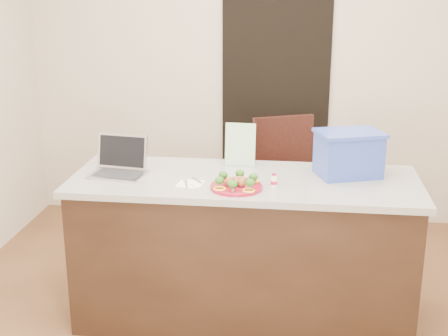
# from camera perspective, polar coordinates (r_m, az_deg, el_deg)

# --- Properties ---
(room_shell) EXTENTS (4.00, 4.00, 4.00)m
(room_shell) POSITION_cam_1_polar(r_m,az_deg,el_deg) (3.28, 1.59, 9.34)
(room_shell) COLOR white
(room_shell) RESTS_ON ground
(doorway) EXTENTS (0.90, 0.02, 2.00)m
(doorway) POSITION_cam_1_polar(r_m,az_deg,el_deg) (5.33, 4.70, 5.65)
(doorway) COLOR black
(doorway) RESTS_ON ground
(island) EXTENTS (2.06, 0.76, 0.92)m
(island) POSITION_cam_1_polar(r_m,az_deg,el_deg) (3.85, 1.81, -7.42)
(island) COLOR black
(island) RESTS_ON ground
(plate) EXTENTS (0.30, 0.30, 0.02)m
(plate) POSITION_cam_1_polar(r_m,az_deg,el_deg) (3.51, 1.14, -1.70)
(plate) COLOR maroon
(plate) RESTS_ON island
(meatballs) EXTENTS (0.12, 0.11, 0.04)m
(meatballs) POSITION_cam_1_polar(r_m,az_deg,el_deg) (3.50, 1.12, -1.25)
(meatballs) COLOR brown
(meatballs) RESTS_ON plate
(broccoli) EXTENTS (0.24, 0.25, 0.04)m
(broccoli) POSITION_cam_1_polar(r_m,az_deg,el_deg) (3.49, 1.14, -0.99)
(broccoli) COLOR #1F5115
(broccoli) RESTS_ON plate
(pepper_rings) EXTENTS (0.24, 0.24, 0.01)m
(pepper_rings) POSITION_cam_1_polar(r_m,az_deg,el_deg) (3.50, 1.14, -1.55)
(pepper_rings) COLOR yellow
(pepper_rings) RESTS_ON plate
(napkin) EXTENTS (0.16, 0.16, 0.01)m
(napkin) POSITION_cam_1_polar(r_m,az_deg,el_deg) (3.58, -3.10, -1.46)
(napkin) COLOR white
(napkin) RESTS_ON island
(fork) EXTENTS (0.04, 0.15, 0.00)m
(fork) POSITION_cam_1_polar(r_m,az_deg,el_deg) (3.59, -3.39, -1.32)
(fork) COLOR #B9B8BD
(fork) RESTS_ON napkin
(knife) EXTENTS (0.08, 0.19, 0.01)m
(knife) POSITION_cam_1_polar(r_m,az_deg,el_deg) (3.56, -2.68, -1.47)
(knife) COLOR white
(knife) RESTS_ON napkin
(yogurt_bottle) EXTENTS (0.04, 0.04, 0.08)m
(yogurt_bottle) POSITION_cam_1_polar(r_m,az_deg,el_deg) (3.54, 4.59, -1.22)
(yogurt_bottle) COLOR white
(yogurt_bottle) RESTS_ON island
(laptop) EXTENTS (0.35, 0.30, 0.23)m
(laptop) POSITION_cam_1_polar(r_m,az_deg,el_deg) (3.81, -9.50, 0.42)
(laptop) COLOR #B0B1B5
(laptop) RESTS_ON island
(leaflet) EXTENTS (0.19, 0.05, 0.27)m
(leaflet) POSITION_cam_1_polar(r_m,az_deg,el_deg) (3.89, 1.50, 2.15)
(leaflet) COLOR white
(leaflet) RESTS_ON island
(blue_box) EXTENTS (0.44, 0.38, 0.27)m
(blue_box) POSITION_cam_1_polar(r_m,az_deg,el_deg) (3.77, 11.32, 1.32)
(blue_box) COLOR #2E46A6
(blue_box) RESTS_ON island
(chair) EXTENTS (0.62, 0.64, 1.07)m
(chair) POSITION_cam_1_polar(r_m,az_deg,el_deg) (4.67, 5.27, -1.09)
(chair) COLOR #33140F
(chair) RESTS_ON ground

